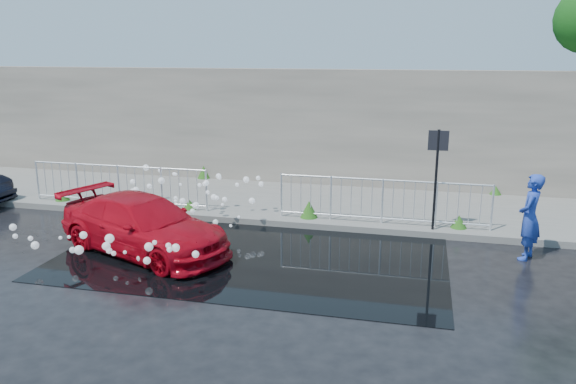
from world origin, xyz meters
name	(u,v)px	position (x,y,z in m)	size (l,w,h in m)	color
ground	(216,269)	(0.00, 0.00, 0.00)	(90.00, 90.00, 0.00)	black
pavement	(279,201)	(0.00, 5.00, 0.07)	(30.00, 4.00, 0.15)	#605F5C
curb	(258,221)	(0.00, 3.00, 0.08)	(30.00, 0.25, 0.16)	#605F5C
retaining_wall	(296,126)	(0.00, 7.20, 1.90)	(30.00, 0.60, 3.50)	#645D54
puddle	(254,253)	(0.50, 1.00, 0.01)	(8.00, 5.00, 0.01)	black
sign_post	(437,164)	(4.20, 3.10, 1.72)	(0.45, 0.06, 2.50)	black
railing_left	(119,184)	(-4.00, 3.35, 0.74)	(5.05, 0.05, 1.10)	silver
railing_right	(382,200)	(3.00, 3.35, 0.74)	(5.05, 0.05, 1.10)	silver
weeds	(265,196)	(-0.28, 4.55, 0.33)	(12.17, 3.93, 0.43)	#1F4412
water_spray	(162,208)	(-1.83, 1.46, 0.72)	(3.71, 5.58, 1.04)	white
red_car	(143,225)	(-1.83, 0.56, 0.60)	(1.68, 4.14, 1.20)	#AE0614
person	(530,217)	(6.08, 2.05, 0.90)	(0.66, 0.43, 1.80)	#213DA9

